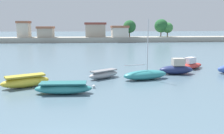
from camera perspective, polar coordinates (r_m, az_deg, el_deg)
moored_boat_1 at (r=23.86m, az=-19.86°, el=-3.22°), size 4.54×3.16×1.14m
moored_boat_2 at (r=20.77m, az=-11.49°, el=-4.96°), size 4.88×1.70×0.98m
moored_boat_3 at (r=26.16m, az=-1.98°, el=-1.74°), size 3.76×3.06×0.91m
moored_boat_4 at (r=25.79m, az=7.93°, el=-1.81°), size 5.22×2.74×6.34m
moored_boat_5 at (r=29.31m, az=15.07°, el=-0.35°), size 4.02×1.51×1.88m
moored_boat_6 at (r=33.33m, az=18.14°, el=0.44°), size 4.56×3.59×1.54m
mooring_buoy_0 at (r=27.04m, az=-21.73°, el=-2.75°), size 0.25×0.25×0.25m
mooring_buoy_2 at (r=23.66m, az=-13.25°, el=-3.84°), size 0.42×0.42×0.42m
mooring_buoy_4 at (r=22.27m, az=-4.34°, el=-4.61°), size 0.31×0.31×0.31m
distant_shoreline at (r=81.69m, az=-8.51°, el=7.54°), size 102.18×7.96×8.90m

